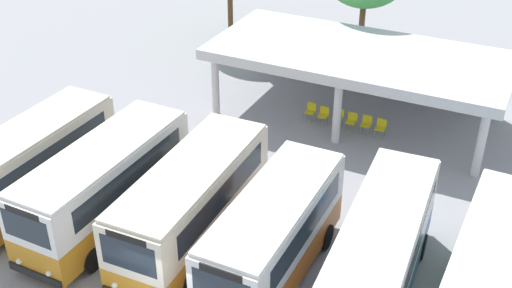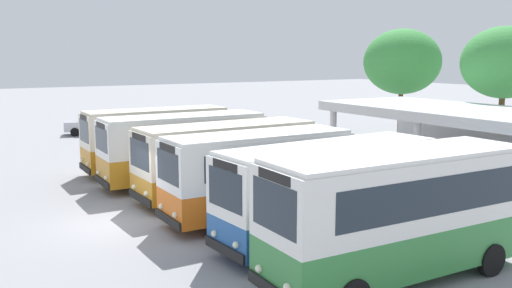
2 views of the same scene
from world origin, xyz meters
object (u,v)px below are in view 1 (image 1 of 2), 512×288
Objects in this scene: city_bus_second_in_row at (105,183)px; waiting_chair_fourth_seat at (352,120)px; waiting_chair_fifth_seat at (366,123)px; waiting_chair_second_from_end at (324,114)px; waiting_chair_far_end_seat at (381,127)px; city_bus_middle_cream at (192,200)px; city_bus_fourth_amber at (274,234)px; waiting_chair_middle_seat at (338,116)px; city_bus_fifth_blue at (380,252)px; city_bus_nearest_orange at (33,162)px; waiting_chair_end_by_column at (311,110)px.

waiting_chair_fourth_seat is (5.69, 10.57, -1.25)m from city_bus_second_in_row.
waiting_chair_fifth_seat is at bearing 58.98° from city_bus_second_in_row.
waiting_chair_second_from_end and waiting_chair_far_end_seat have the same top height.
city_bus_middle_cream is 3.31m from city_bus_fourth_amber.
waiting_chair_second_from_end is at bearing 102.11° from city_bus_fourth_amber.
waiting_chair_middle_seat is at bearing 176.71° from waiting_chair_fifth_seat.
waiting_chair_second_from_end is at bearing -169.80° from waiting_chair_middle_seat.
city_bus_fourth_amber is 3.34m from city_bus_fifth_blue.
waiting_chair_fourth_seat is (2.40, 10.05, -1.20)m from city_bus_middle_cream.
city_bus_middle_cream is 1.10× the size of city_bus_fourth_amber.
city_bus_second_in_row is at bearing 1.03° from city_bus_nearest_orange.
waiting_chair_middle_seat is at bearing 98.38° from city_bus_fourth_amber.
city_bus_fifth_blue is 9.18× the size of waiting_chair_far_end_seat.
city_bus_fifth_blue is 11.15m from waiting_chair_middle_seat.
city_bus_middle_cream reaches higher than waiting_chair_middle_seat.
city_bus_middle_cream is (3.28, 0.52, -0.05)m from city_bus_second_in_row.
waiting_chair_far_end_seat is (2.06, -0.11, 0.00)m from waiting_chair_middle_seat.
city_bus_fifth_blue reaches higher than waiting_chair_end_by_column.
waiting_chair_end_by_column and waiting_chair_fifth_seat have the same top height.
waiting_chair_middle_seat and waiting_chair_far_end_seat have the same top height.
city_bus_nearest_orange is 0.95× the size of city_bus_middle_cream.
waiting_chair_end_by_column is 2.06m from waiting_chair_fourth_seat.
waiting_chair_end_by_column is (-6.22, 9.95, -1.23)m from city_bus_fifth_blue.
waiting_chair_far_end_seat is (3.44, -0.09, 0.00)m from waiting_chair_end_by_column.
waiting_chair_second_from_end is (-2.25, 10.49, -1.23)m from city_bus_fourth_amber.
city_bus_fourth_amber is 8.19× the size of waiting_chair_end_by_column.
waiting_chair_second_from_end is 0.70m from waiting_chair_middle_seat.
waiting_chair_middle_seat is 2.07m from waiting_chair_far_end_seat.
waiting_chair_middle_seat is (-4.84, 9.96, -1.23)m from city_bus_fifth_blue.
city_bus_middle_cream reaches higher than waiting_chair_far_end_seat.
city_bus_fourth_amber is at bearing -77.89° from waiting_chair_second_from_end.
city_bus_fourth_amber is 10.80m from waiting_chair_second_from_end.
city_bus_second_in_row is 8.88× the size of waiting_chair_middle_seat.
city_bus_middle_cream is 8.99× the size of waiting_chair_fourth_seat.
waiting_chair_second_from_end is 1.38m from waiting_chair_fourth_seat.
waiting_chair_far_end_seat is (0.69, -0.03, 0.00)m from waiting_chair_fifth_seat.
city_bus_middle_cream reaches higher than waiting_chair_end_by_column.
city_bus_second_in_row is at bearing -179.44° from city_bus_fourth_amber.
city_bus_nearest_orange is 1.04× the size of city_bus_fourth_amber.
waiting_chair_middle_seat is at bearing 52.37° from city_bus_nearest_orange.
city_bus_nearest_orange is 8.56× the size of waiting_chair_middle_seat.
waiting_chair_end_by_column is 1.00× the size of waiting_chair_fourth_seat.
city_bus_fourth_amber is at bearing -81.62° from waiting_chair_middle_seat.
city_bus_fourth_amber reaches higher than waiting_chair_fourth_seat.
waiting_chair_end_by_column is 1.38m from waiting_chair_middle_seat.
waiting_chair_end_by_column and waiting_chair_fourth_seat have the same top height.
city_bus_middle_cream is at bearing 172.09° from city_bus_fourth_amber.
waiting_chair_fourth_seat is (-4.16, 9.86, -1.23)m from city_bus_fifth_blue.
city_bus_fourth_amber is 8.19× the size of waiting_chair_second_from_end.
waiting_chair_end_by_column is 1.00× the size of waiting_chair_second_from_end.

